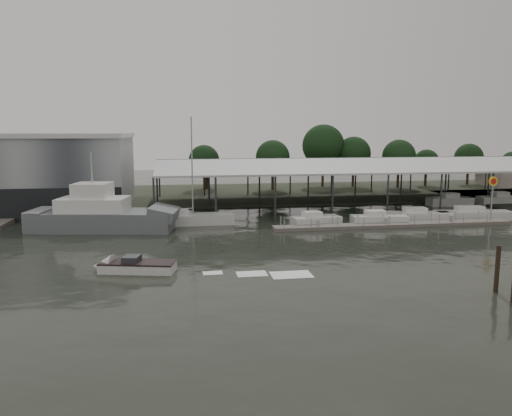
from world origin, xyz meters
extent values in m
plane|color=#242921|center=(0.00, 0.00, 0.00)|extent=(200.00, 200.00, 0.00)
cube|color=#3C4332|center=(0.00, 42.00, 0.10)|extent=(140.00, 30.00, 0.30)
cube|color=#91969A|center=(-28.00, 30.00, 5.00)|extent=(24.00, 20.00, 10.00)
cube|color=black|center=(-28.00, 19.95, 2.00)|extent=(24.00, 0.30, 4.00)
cube|color=silver|center=(-28.00, 30.00, 10.20)|extent=(24.50, 20.50, 0.60)
cube|color=#323437|center=(17.00, 28.00, 6.76)|extent=(58.00, 0.40, 0.30)
cylinder|color=#323437|center=(-12.00, 16.50, 2.75)|extent=(0.24, 0.24, 5.50)
cylinder|color=#323437|center=(-12.00, 39.50, 2.75)|extent=(0.24, 0.24, 5.50)
cylinder|color=#323437|center=(46.00, 39.50, 2.75)|extent=(0.24, 0.24, 5.50)
cube|color=slate|center=(15.00, 10.00, 0.20)|extent=(28.00, 2.00, 0.40)
cylinder|color=#96999B|center=(2.00, 9.10, 0.80)|extent=(0.10, 0.10, 1.20)
cylinder|color=#96999B|center=(28.00, 10.90, 0.80)|extent=(0.10, 0.10, 1.20)
cube|color=#96999B|center=(14.00, 10.00, 0.70)|extent=(0.30, 0.30, 0.70)
cylinder|color=#96999B|center=(27.00, 10.00, 2.50)|extent=(0.16, 0.16, 5.00)
cylinder|color=yellow|center=(27.00, 10.00, 5.00)|extent=(1.10, 0.12, 1.10)
cylinder|color=red|center=(27.00, 9.93, 5.00)|extent=(0.70, 0.05, 0.70)
cube|color=#A2978E|center=(55.00, 45.00, 2.00)|extent=(10.00, 8.00, 4.00)
cube|color=#585D61|center=(-17.48, 13.42, 0.90)|extent=(16.04, 7.71, 2.40)
cube|color=#585D61|center=(-10.80, 12.28, 1.90)|extent=(3.76, 5.42, 1.75)
cube|color=silver|center=(-18.39, 13.58, 2.69)|extent=(7.86, 5.47, 1.80)
cube|color=silver|center=(-18.39, 13.58, 4.39)|extent=(4.26, 4.26, 1.61)
cylinder|color=#96999B|center=(-18.39, 13.58, 6.79)|extent=(0.18, 0.18, 3.50)
cube|color=#96999B|center=(-24.15, 14.56, 2.21)|extent=(2.66, 5.23, 0.15)
cube|color=white|center=(-8.06, 15.11, 0.50)|extent=(10.42, 2.87, 1.40)
cube|color=silver|center=(-9.71, 15.07, 1.40)|extent=(3.36, 1.88, 0.80)
cylinder|color=#96999B|center=(-7.54, 15.13, 6.65)|extent=(0.16, 0.16, 11.46)
cylinder|color=#96999B|center=(-9.40, 15.08, 1.90)|extent=(3.50, 0.21, 0.12)
cube|color=white|center=(-12.52, -4.11, 0.35)|extent=(6.02, 3.29, 0.90)
cone|color=white|center=(-15.24, -3.45, 0.35)|extent=(2.03, 2.32, 2.00)
cube|color=black|center=(-12.52, -4.11, 0.75)|extent=(6.03, 3.35, 0.12)
cube|color=#323437|center=(-12.96, -4.00, 1.00)|extent=(1.50, 1.64, 0.50)
cube|color=white|center=(-6.83, -5.50, 0.02)|extent=(2.30, 1.50, 0.04)
cube|color=white|center=(-3.92, -6.21, 0.02)|extent=(3.10, 2.00, 0.04)
cube|color=white|center=(-1.00, -6.92, 0.02)|extent=(3.90, 2.50, 0.04)
cube|color=white|center=(6.43, 12.19, 0.50)|extent=(5.96, 3.12, 1.10)
cube|color=silver|center=(5.93, 12.19, 1.30)|extent=(2.23, 1.92, 0.70)
cube|color=white|center=(13.89, 11.73, 0.50)|extent=(6.57, 2.71, 1.10)
cube|color=silver|center=(13.39, 11.73, 1.30)|extent=(2.37, 1.78, 0.70)
cube|color=white|center=(19.54, 13.10, 0.50)|extent=(7.77, 3.38, 1.10)
cube|color=silver|center=(19.04, 13.10, 1.30)|extent=(2.86, 2.01, 0.70)
cube|color=white|center=(26.66, 12.99, 0.50)|extent=(9.49, 3.24, 1.10)
cube|color=silver|center=(26.16, 12.99, 1.30)|extent=(3.42, 1.96, 0.70)
cylinder|color=#312618|center=(11.78, -12.99, 1.30)|extent=(0.32, 0.32, 3.80)
cylinder|color=#312316|center=(-4.23, 48.11, 1.98)|extent=(0.50, 0.50, 3.96)
sphere|color=#183314|center=(-4.23, 48.11, 5.54)|extent=(5.54, 5.54, 5.54)
cylinder|color=#312316|center=(-3.67, 49.61, 1.61)|extent=(0.50, 0.50, 3.22)
sphere|color=#183314|center=(-3.67, 49.61, 4.51)|extent=(4.51, 4.51, 4.51)
cylinder|color=#312316|center=(7.92, 45.64, 2.19)|extent=(0.50, 0.50, 4.38)
sphere|color=#183314|center=(7.92, 45.64, 6.13)|extent=(6.13, 6.13, 6.13)
cylinder|color=#312316|center=(18.64, 50.10, 2.87)|extent=(0.50, 0.50, 5.74)
sphere|color=#183314|center=(18.64, 50.10, 8.03)|extent=(8.03, 8.03, 8.03)
cylinder|color=#312316|center=(24.24, 48.70, 2.32)|extent=(0.50, 0.50, 4.65)
sphere|color=#183314|center=(24.24, 48.70, 6.50)|extent=(6.50, 6.50, 6.50)
cylinder|color=#312316|center=(31.84, 45.32, 2.20)|extent=(0.50, 0.50, 4.40)
sphere|color=#183314|center=(31.84, 45.32, 6.15)|extent=(6.15, 6.15, 6.15)
cylinder|color=#312316|center=(38.63, 47.61, 1.73)|extent=(0.50, 0.50, 3.47)
sphere|color=#183314|center=(38.63, 47.61, 4.85)|extent=(4.85, 4.85, 4.85)
cylinder|color=#312316|center=(48.15, 48.63, 1.99)|extent=(0.50, 0.50, 3.97)
sphere|color=#183314|center=(48.15, 48.63, 5.56)|extent=(5.56, 5.56, 5.56)
cylinder|color=#312316|center=(56.08, 46.27, 1.62)|extent=(0.50, 0.50, 3.24)
sphere|color=#183314|center=(56.08, 46.27, 4.54)|extent=(4.54, 4.54, 4.54)
camera|label=1|loc=(-9.51, -42.47, 10.77)|focal=35.00mm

